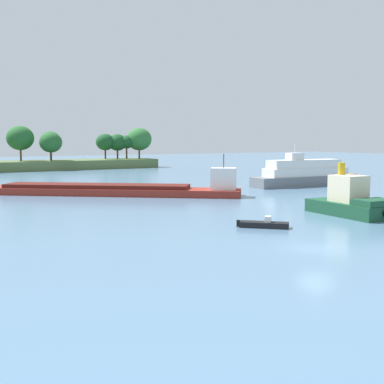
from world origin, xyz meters
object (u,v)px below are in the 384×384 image
object	(u,v)px
white_riverboat	(306,174)
cargo_barge	(115,189)
tugboat	(351,202)
fishing_skiff	(264,224)

from	to	relation	value
white_riverboat	cargo_barge	bearing A→B (deg)	173.81
tugboat	fishing_skiff	bearing A→B (deg)	-175.71
fishing_skiff	white_riverboat	xyz separation A→B (m)	(30.45, 26.39, 1.55)
tugboat	cargo_barge	world-z (taller)	cargo_barge
tugboat	fishing_skiff	xyz separation A→B (m)	(-11.66, -0.87, -1.04)
tugboat	cargo_barge	distance (m)	31.49
fishing_skiff	white_riverboat	distance (m)	40.32
fishing_skiff	tugboat	bearing A→B (deg)	4.29
cargo_barge	white_riverboat	bearing A→B (deg)	-6.19
fishing_skiff	cargo_barge	bearing A→B (deg)	91.61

